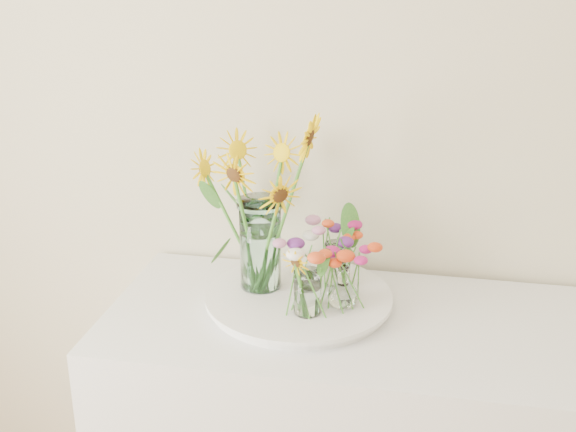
% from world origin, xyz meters
% --- Properties ---
extents(tray, '(0.47, 0.47, 0.02)m').
position_xyz_m(tray, '(-0.28, 1.98, 0.91)').
color(tray, white).
rests_on(tray, counter).
extents(mason_jar, '(0.13, 0.13, 0.25)m').
position_xyz_m(mason_jar, '(-0.39, 2.01, 1.05)').
color(mason_jar, '#C4F7F3').
rests_on(mason_jar, tray).
extents(sunflower_bouquet, '(0.73, 0.73, 0.50)m').
position_xyz_m(sunflower_bouquet, '(-0.39, 2.01, 1.17)').
color(sunflower_bouquet, yellow).
rests_on(sunflower_bouquet, tray).
extents(small_vase_a, '(0.09, 0.09, 0.12)m').
position_xyz_m(small_vase_a, '(-0.24, 1.88, 0.98)').
color(small_vase_a, white).
rests_on(small_vase_a, tray).
extents(wildflower_posy_a, '(0.21, 0.21, 0.21)m').
position_xyz_m(wildflower_posy_a, '(-0.24, 1.88, 1.03)').
color(wildflower_posy_a, red).
rests_on(wildflower_posy_a, tray).
extents(small_vase_b, '(0.09, 0.09, 0.11)m').
position_xyz_m(small_vase_b, '(-0.16, 1.94, 0.98)').
color(small_vase_b, white).
rests_on(small_vase_b, tray).
extents(wildflower_posy_b, '(0.22, 0.22, 0.20)m').
position_xyz_m(wildflower_posy_b, '(-0.16, 1.94, 1.03)').
color(wildflower_posy_b, red).
rests_on(wildflower_posy_b, tray).
extents(small_vase_c, '(0.08, 0.08, 0.12)m').
position_xyz_m(small_vase_c, '(-0.19, 2.06, 0.99)').
color(small_vase_c, white).
rests_on(small_vase_c, tray).
extents(wildflower_posy_c, '(0.20, 0.20, 0.21)m').
position_xyz_m(wildflower_posy_c, '(-0.19, 2.06, 1.03)').
color(wildflower_posy_c, red).
rests_on(wildflower_posy_c, tray).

